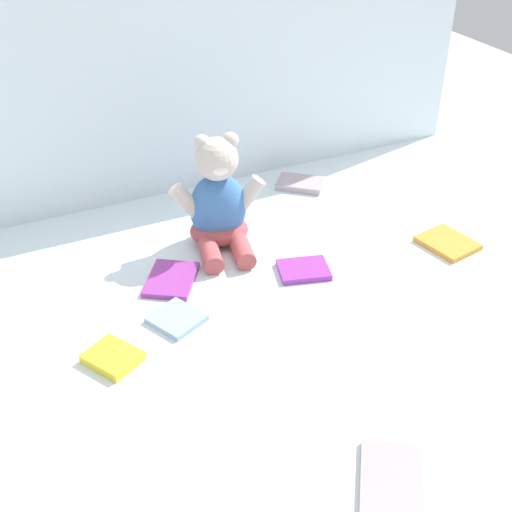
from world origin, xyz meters
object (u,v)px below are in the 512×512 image
(book_case_5, at_px, (300,184))
(book_case_6, at_px, (171,279))
(book_case_7, at_px, (391,480))
(book_case_0, at_px, (304,270))
(book_case_3, at_px, (448,243))
(teddy_bear, at_px, (219,205))
(book_case_1, at_px, (177,319))
(book_case_2, at_px, (113,357))

(book_case_5, height_order, book_case_6, book_case_5)
(book_case_5, relative_size, book_case_6, 0.92)
(book_case_7, bearing_deg, book_case_0, 108.83)
(book_case_0, bearing_deg, book_case_7, 0.36)
(book_case_3, distance_m, book_case_6, 0.62)
(teddy_bear, bearing_deg, book_case_1, -117.22)
(book_case_7, bearing_deg, book_case_6, 135.18)
(teddy_bear, distance_m, book_case_7, 0.72)
(teddy_bear, height_order, book_case_1, teddy_bear)
(book_case_5, distance_m, book_case_7, 0.93)
(book_case_0, distance_m, book_case_6, 0.28)
(book_case_2, height_order, book_case_7, book_case_2)
(book_case_1, relative_size, book_case_6, 0.72)
(book_case_0, bearing_deg, book_case_6, -92.74)
(book_case_0, bearing_deg, book_case_1, -66.95)
(book_case_1, bearing_deg, book_case_5, -166.31)
(teddy_bear, relative_size, book_case_0, 2.45)
(book_case_1, relative_size, book_case_3, 0.77)
(book_case_2, bearing_deg, teddy_bear, 11.49)
(book_case_3, xyz_separation_m, book_case_6, (-0.60, 0.13, -0.00))
(book_case_1, xyz_separation_m, book_case_7, (0.15, -0.49, -0.00))
(book_case_6, bearing_deg, book_case_0, 15.07)
(teddy_bear, distance_m, book_case_2, 0.44)
(book_case_5, relative_size, book_case_7, 0.85)
(teddy_bear, bearing_deg, book_case_6, -134.52)
(book_case_5, distance_m, book_case_6, 0.51)
(book_case_2, bearing_deg, book_case_1, -7.18)
(book_case_6, bearing_deg, book_case_2, -100.05)
(book_case_3, relative_size, book_case_5, 1.02)
(book_case_6, bearing_deg, teddy_bear, 66.75)
(book_case_0, xyz_separation_m, book_case_1, (-0.30, -0.04, -0.00))
(teddy_bear, distance_m, book_case_3, 0.52)
(book_case_5, bearing_deg, book_case_0, -167.28)
(book_case_1, bearing_deg, book_case_0, 162.36)
(book_case_7, bearing_deg, book_case_1, 141.69)
(book_case_1, relative_size, book_case_2, 1.00)
(book_case_5, bearing_deg, book_case_6, 160.30)
(book_case_3, relative_size, book_case_7, 0.86)
(book_case_0, distance_m, book_case_1, 0.30)
(book_case_0, height_order, book_case_6, same)
(teddy_bear, relative_size, book_case_1, 2.83)
(book_case_2, height_order, book_case_6, book_case_2)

